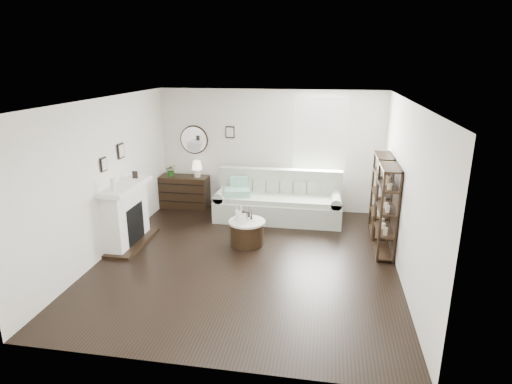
% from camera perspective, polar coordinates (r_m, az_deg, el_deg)
% --- Properties ---
extents(room, '(5.50, 5.50, 5.50)m').
position_cam_1_polar(room, '(9.46, 6.26, 6.74)').
color(room, black).
rests_on(room, ground).
extents(fireplace, '(0.50, 1.40, 1.84)m').
position_cam_1_polar(fireplace, '(8.24, -16.84, -3.12)').
color(fireplace, white).
rests_on(fireplace, ground).
extents(shelf_unit_far, '(0.30, 0.80, 1.60)m').
position_cam_1_polar(shelf_unit_far, '(8.58, 16.29, -0.43)').
color(shelf_unit_far, black).
rests_on(shelf_unit_far, ground).
extents(shelf_unit_near, '(0.30, 0.80, 1.60)m').
position_cam_1_polar(shelf_unit_near, '(7.73, 16.98, -2.42)').
color(shelf_unit_near, black).
rests_on(shelf_unit_near, ground).
extents(sofa, '(2.67, 0.93, 1.04)m').
position_cam_1_polar(sofa, '(9.21, 3.01, -1.52)').
color(sofa, '#A7B09D').
rests_on(sofa, ground).
extents(quilt, '(0.62, 0.54, 0.14)m').
position_cam_1_polar(quilt, '(9.14, -2.51, 0.05)').
color(quilt, '#23835D').
rests_on(quilt, sofa).
extents(suitcase, '(0.56, 0.21, 0.37)m').
position_cam_1_polar(suitcase, '(9.23, 9.11, -2.74)').
color(suitcase, brown).
rests_on(suitcase, ground).
extents(dresser, '(1.12, 0.48, 0.74)m').
position_cam_1_polar(dresser, '(10.05, -9.51, 0.03)').
color(dresser, black).
rests_on(dresser, ground).
extents(table_lamp, '(0.30, 0.30, 0.38)m').
position_cam_1_polar(table_lamp, '(9.80, -7.86, 3.07)').
color(table_lamp, white).
rests_on(table_lamp, dresser).
extents(potted_plant, '(0.30, 0.27, 0.28)m').
position_cam_1_polar(potted_plant, '(9.97, -11.25, 2.84)').
color(potted_plant, '#205117').
rests_on(potted_plant, dresser).
extents(drum_table, '(0.68, 0.68, 0.47)m').
position_cam_1_polar(drum_table, '(7.96, -1.21, -5.41)').
color(drum_table, black).
rests_on(drum_table, ground).
extents(pedestal_table, '(0.41, 0.41, 0.49)m').
position_cam_1_polar(pedestal_table, '(7.98, -1.54, -3.73)').
color(pedestal_table, silver).
rests_on(pedestal_table, ground).
extents(eiffel_drum, '(0.12, 0.12, 0.17)m').
position_cam_1_polar(eiffel_drum, '(7.87, -0.62, -3.18)').
color(eiffel_drum, black).
rests_on(eiffel_drum, drum_table).
extents(bottle_drum, '(0.06, 0.06, 0.27)m').
position_cam_1_polar(bottle_drum, '(7.79, -2.56, -3.04)').
color(bottle_drum, silver).
rests_on(bottle_drum, drum_table).
extents(card_frame_drum, '(0.16, 0.10, 0.20)m').
position_cam_1_polar(card_frame_drum, '(7.69, -1.81, -3.59)').
color(card_frame_drum, white).
rests_on(card_frame_drum, drum_table).
extents(eiffel_ped, '(0.13, 0.13, 0.18)m').
position_cam_1_polar(eiffel_ped, '(7.94, -0.94, -2.79)').
color(eiffel_ped, black).
rests_on(eiffel_ped, pedestal_table).
extents(flask_ped, '(0.13, 0.13, 0.24)m').
position_cam_1_polar(flask_ped, '(7.95, -2.02, -2.56)').
color(flask_ped, silver).
rests_on(flask_ped, pedestal_table).
extents(card_frame_ped, '(0.13, 0.08, 0.16)m').
position_cam_1_polar(card_frame_ped, '(7.84, -1.57, -3.17)').
color(card_frame_ped, black).
rests_on(card_frame_ped, pedestal_table).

